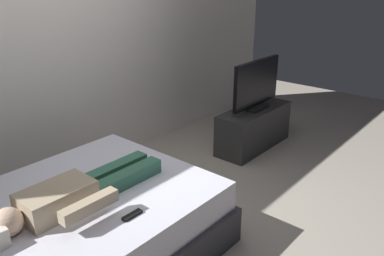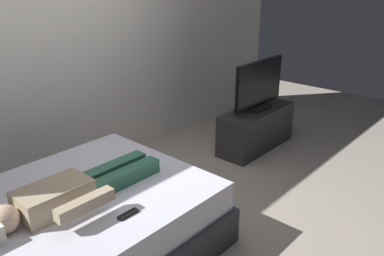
# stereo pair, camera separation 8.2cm
# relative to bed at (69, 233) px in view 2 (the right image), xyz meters

# --- Properties ---
(ground_plane) EXTENTS (10.00, 10.00, 0.00)m
(ground_plane) POSITION_rel_bed_xyz_m (0.79, -0.20, -0.26)
(ground_plane) COLOR #ADA393
(back_wall) EXTENTS (6.40, 0.10, 2.80)m
(back_wall) POSITION_rel_bed_xyz_m (1.19, 1.32, 1.14)
(back_wall) COLOR silver
(back_wall) RESTS_ON ground
(bed) EXTENTS (2.07, 1.55, 0.54)m
(bed) POSITION_rel_bed_xyz_m (0.00, 0.00, 0.00)
(bed) COLOR #333338
(bed) RESTS_ON ground
(person) EXTENTS (1.26, 0.46, 0.18)m
(person) POSITION_rel_bed_xyz_m (0.03, -0.07, 0.36)
(person) COLOR tan
(person) RESTS_ON bed
(remote) EXTENTS (0.15, 0.04, 0.02)m
(remote) POSITION_rel_bed_xyz_m (0.18, -0.47, 0.29)
(remote) COLOR black
(remote) RESTS_ON bed
(tv_stand) EXTENTS (1.10, 0.40, 0.50)m
(tv_stand) POSITION_rel_bed_xyz_m (2.68, 0.14, -0.01)
(tv_stand) COLOR #2D2D2D
(tv_stand) RESTS_ON ground
(tv) EXTENTS (0.88, 0.20, 0.59)m
(tv) POSITION_rel_bed_xyz_m (2.68, 0.14, 0.52)
(tv) COLOR black
(tv) RESTS_ON tv_stand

